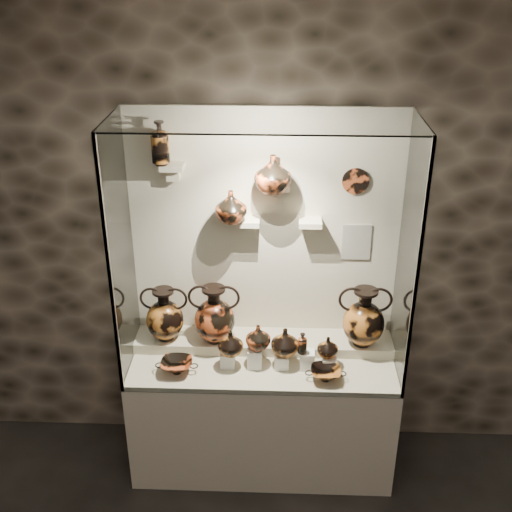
{
  "coord_description": "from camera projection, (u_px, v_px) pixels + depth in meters",
  "views": [
    {
      "loc": [
        0.09,
        -1.2,
        3.26
      ],
      "look_at": [
        -0.04,
        2.21,
        1.57
      ],
      "focal_mm": 45.0,
      "sensor_mm": 36.0,
      "label": 1
    }
  ],
  "objects": [
    {
      "name": "glass_left",
      "position": [
        121.0,
        251.0,
        3.79
      ],
      "size": [
        0.01,
        0.6,
        1.6
      ],
      "primitive_type": "cube",
      "color": "white",
      "rests_on": "plinth"
    },
    {
      "name": "back_panel",
      "position": [
        265.0,
        232.0,
        4.04
      ],
      "size": [
        1.7,
        0.03,
        1.6
      ],
      "primitive_type": "cube",
      "color": "beige",
      "rests_on": "plinth"
    },
    {
      "name": "glass_front",
      "position": [
        262.0,
        278.0,
        3.5
      ],
      "size": [
        1.7,
        0.01,
        1.6
      ],
      "primitive_type": "cube",
      "color": "white",
      "rests_on": "plinth"
    },
    {
      "name": "pedestal_e",
      "position": [
        329.0,
        363.0,
        4.03
      ],
      "size": [
        0.09,
        0.09,
        0.08
      ],
      "primitive_type": "cube",
      "color": "white",
      "rests_on": "front_tier"
    },
    {
      "name": "plinth",
      "position": [
        262.0,
        414.0,
        4.3
      ],
      "size": [
        1.7,
        0.6,
        0.8
      ],
      "primitive_type": "cube",
      "color": "beige",
      "rests_on": "floor"
    },
    {
      "name": "pedestal_c",
      "position": [
        282.0,
        361.0,
        4.04
      ],
      "size": [
        0.09,
        0.09,
        0.09
      ],
      "primitive_type": "cube",
      "color": "white",
      "rests_on": "front_tier"
    },
    {
      "name": "glass_top",
      "position": [
        264.0,
        120.0,
        3.41
      ],
      "size": [
        1.7,
        0.6,
        0.01
      ],
      "primitive_type": "cube",
      "color": "white",
      "rests_on": "back_panel"
    },
    {
      "name": "bracket_cb",
      "position": [
        281.0,
        192.0,
        3.84
      ],
      "size": [
        0.1,
        0.12,
        0.04
      ],
      "primitive_type": "cube",
      "color": "beige",
      "rests_on": "back_panel"
    },
    {
      "name": "frame_post_right",
      "position": [
        417.0,
        280.0,
        3.47
      ],
      "size": [
        0.02,
        0.02,
        1.6
      ],
      "primitive_type": "cube",
      "color": "gray",
      "rests_on": "plinth"
    },
    {
      "name": "amphora_mid",
      "position": [
        214.0,
        314.0,
        4.12
      ],
      "size": [
        0.42,
        0.42,
        0.4
      ],
      "primitive_type": null,
      "rotation": [
        0.0,
        0.0,
        -0.42
      ],
      "color": "#BE4B21",
      "rests_on": "rear_tier"
    },
    {
      "name": "frame_post_left",
      "position": [
        110.0,
        274.0,
        3.53
      ],
      "size": [
        0.02,
        0.02,
        1.6
      ],
      "primitive_type": "cube",
      "color": "gray",
      "rests_on": "plinth"
    },
    {
      "name": "kylix_right",
      "position": [
        326.0,
        373.0,
        3.92
      ],
      "size": [
        0.3,
        0.28,
        0.1
      ],
      "primitive_type": null,
      "rotation": [
        0.0,
        0.0,
        0.42
      ],
      "color": "#AD6021",
      "rests_on": "front_tier"
    },
    {
      "name": "jug_e",
      "position": [
        328.0,
        347.0,
        3.99
      ],
      "size": [
        0.16,
        0.16,
        0.14
      ],
      "primitive_type": "imported",
      "rotation": [
        0.0,
        0.0,
        -0.23
      ],
      "color": "#AD6021",
      "rests_on": "pedestal_e"
    },
    {
      "name": "bracket_ul",
      "position": [
        172.0,
        166.0,
        3.8
      ],
      "size": [
        0.14,
        0.12,
        0.04
      ],
      "primitive_type": "cube",
      "color": "beige",
      "rests_on": "back_panel"
    },
    {
      "name": "jug_c",
      "position": [
        285.0,
        342.0,
        3.99
      ],
      "size": [
        0.23,
        0.23,
        0.18
      ],
      "primitive_type": "imported",
      "rotation": [
        0.0,
        0.0,
        -0.41
      ],
      "color": "#AD6021",
      "rests_on": "pedestal_c"
    },
    {
      "name": "lekythos_small",
      "position": [
        302.0,
        342.0,
        3.95
      ],
      "size": [
        0.09,
        0.09,
        0.16
      ],
      "primitive_type": null,
      "rotation": [
        0.0,
        0.0,
        -0.27
      ],
      "color": "#BE4B21",
      "rests_on": "pedestal_d"
    },
    {
      "name": "pedestal_b",
      "position": [
        255.0,
        358.0,
        4.03
      ],
      "size": [
        0.09,
        0.09,
        0.13
      ],
      "primitive_type": "cube",
      "color": "white",
      "rests_on": "front_tier"
    },
    {
      "name": "pedestal_a",
      "position": [
        228.0,
        359.0,
        4.05
      ],
      "size": [
        0.09,
        0.09,
        0.1
      ],
      "primitive_type": "cube",
      "color": "white",
      "rests_on": "front_tier"
    },
    {
      "name": "rear_tier",
      "position": [
        264.0,
        344.0,
        4.25
      ],
      "size": [
        1.7,
        0.25,
        0.1
      ],
      "primitive_type": "cube",
      "color": "#C1B495",
      "rests_on": "plinth"
    },
    {
      "name": "bracket_cc",
      "position": [
        310.0,
        223.0,
        3.92
      ],
      "size": [
        0.14,
        0.12,
        0.04
      ],
      "primitive_type": "cube",
      "color": "beige",
      "rests_on": "back_panel"
    },
    {
      "name": "kylix_left",
      "position": [
        177.0,
        365.0,
        3.98
      ],
      "size": [
        0.31,
        0.28,
        0.1
      ],
      "primitive_type": null,
      "rotation": [
        0.0,
        0.0,
        0.3
      ],
      "color": "#BE4B21",
      "rests_on": "front_tier"
    },
    {
      "name": "info_placard",
      "position": [
        356.0,
        242.0,
        4.03
      ],
      "size": [
        0.18,
        0.01,
        0.24
      ],
      "primitive_type": "cube",
      "color": "beige",
      "rests_on": "back_panel"
    },
    {
      "name": "amphora_right",
      "position": [
        364.0,
        317.0,
        4.08
      ],
      "size": [
        0.4,
        0.4,
        0.4
      ],
      "primitive_type": null,
      "rotation": [
        0.0,
        0.0,
        0.28
      ],
      "color": "#AD6021",
      "rests_on": "rear_tier"
    },
    {
      "name": "wall_back",
      "position": [
        265.0,
        232.0,
        4.05
      ],
      "size": [
        5.0,
        0.02,
        3.2
      ],
      "primitive_type": "cube",
      "color": "black",
      "rests_on": "ground"
    },
    {
      "name": "amphora_left",
      "position": [
        165.0,
        314.0,
        4.14
      ],
      "size": [
        0.37,
        0.37,
        0.37
      ],
      "primitive_type": null,
      "rotation": [
        0.0,
        0.0,
        -0.3
      ],
      "color": "#AD6021",
      "rests_on": "rear_tier"
    },
    {
      "name": "jug_b",
      "position": [
        258.0,
        337.0,
        3.98
      ],
      "size": [
        0.17,
        0.17,
        0.16
      ],
      "primitive_type": "imported",
      "rotation": [
        0.0,
        0.0,
        0.09
      ],
      "color": "#BE4B21",
      "rests_on": "pedestal_b"
    },
    {
      "name": "ovoid_vase_b",
      "position": [
        273.0,
        174.0,
        3.73
      ],
      "size": [
        0.23,
        0.23,
        0.23
      ],
      "primitive_type": "imported",
      "rotation": [
        0.0,
        0.0,
        0.08
      ],
      "color": "#BE4B21",
      "rests_on": "bracket_cb"
    },
    {
      "name": "glass_right",
      "position": [
        408.0,
        256.0,
        3.73
      ],
      "size": [
        0.01,
        0.6,
        1.6
      ],
      "primitive_type": "cube",
      "color": "white",
      "rests_on": "plinth"
    },
    {
      "name": "bracket_ca",
      "position": [
        248.0,
        222.0,
        3.94
      ],
      "size": [
        0.14,
        0.12,
        0.04
      ],
      "primitive_type": "cube",
      "color": "beige",
      "rests_on": "back_panel"
    },
    {
      "name": "wall_plate",
      "position": [
        356.0,
        181.0,
        3.84
      ],
      "size": [
        0.16,
        0.02,
        0.16
      ],
      "primitive_type": "cylinder",
      "rotation": [
        1.57,
        0.0,
        0.0
      ],
      "color": "#BD4F25",
      "rests_on": "back_panel"
    },
    {
      "name": "jug_a",
      "position": [
        231.0,
        343.0,
        3.97
      ],
      "size": [
        0.19,
        0.19,
        0.16
      ],
      "primitive_type": "imported",
      "rotation": [
        0.0,
        0.0,
        -0.19
      ],
      "color": "#AD6021",
      "rests_on": "pedestal_a"
    },
    {
      "name": "ovoid_vase_a",
      "position": [
        231.0,
        207.0,
        3.85
      ],
      "size": [
        0.24,
        0.24,
        0.2
      ],
      "primitive_type": "imported",
      "rotation": [
        0.0,
        0.0,
        -0.32
      ],
      "color": "#BE4B21",
      "rests_on": "bracket_ca"
    },
    {
      "name": "lekythos_tall",
      "position": [
        160.0,
        141.0,
        3.71
      ],
      "size": [
        0.13,
        0.13,
        0.29
      ],
      "primitive_type": null,
      "rotation": [
        0.0,
        0.0,
        0.17
      ],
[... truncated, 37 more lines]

